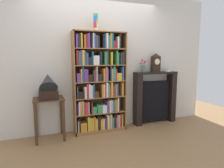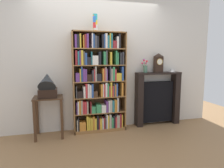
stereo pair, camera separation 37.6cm
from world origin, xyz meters
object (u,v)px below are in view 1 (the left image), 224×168
gramophone (48,86)px  teacup_with_saucer (168,70)px  side_table_left (49,110)px  fireplace_mantel (155,98)px  bookshelf (99,86)px  cup_stack (96,23)px  flower_vase (143,67)px  mantel_clock (156,63)px

gramophone → teacup_with_saucer: bearing=3.9°
side_table_left → fireplace_mantel: (2.19, 0.12, 0.02)m
bookshelf → teacup_with_saucer: (1.59, 0.04, 0.26)m
gramophone → fireplace_mantel: size_ratio=0.46×
cup_stack → flower_vase: cup_stack is taller
cup_stack → teacup_with_saucer: cup_stack is taller
cup_stack → mantel_clock: 1.51m
flower_vase → fireplace_mantel: bearing=2.4°
side_table_left → fireplace_mantel: fireplace_mantel is taller
fireplace_mantel → mantel_clock: size_ratio=2.85×
bookshelf → side_table_left: bearing=-176.1°
gramophone → mantel_clock: bearing=4.4°
bookshelf → cup_stack: bearing=-170.8°
bookshelf → mantel_clock: bookshelf is taller
fireplace_mantel → flower_vase: size_ratio=4.02×
teacup_with_saucer → side_table_left: bearing=-177.6°
flower_vase → teacup_with_saucer: flower_vase is taller
flower_vase → mantel_clock: bearing=-1.4°
bookshelf → fireplace_mantel: 1.31m
mantel_clock → fireplace_mantel: bearing=62.7°
flower_vase → teacup_with_saucer: size_ratio=1.90×
gramophone → flower_vase: flower_vase is taller
bookshelf → cup_stack: (-0.06, -0.01, 1.16)m
cup_stack → mantel_clock: (1.32, 0.05, -0.73)m
gramophone → mantel_clock: (2.18, 0.17, 0.36)m
flower_vase → teacup_with_saucer: 0.63m
teacup_with_saucer → flower_vase: bearing=179.6°
bookshelf → fireplace_mantel: (1.27, 0.06, -0.33)m
bookshelf → flower_vase: size_ratio=6.81×
gramophone → flower_vase: size_ratio=1.87×
gramophone → mantel_clock: mantel_clock is taller
gramophone → fireplace_mantel: 2.24m
side_table_left → teacup_with_saucer: 2.59m
cup_stack → mantel_clock: size_ratio=0.78×
side_table_left → mantel_clock: 2.32m
gramophone → teacup_with_saucer: (2.51, 0.17, 0.19)m
bookshelf → gramophone: bookshelf is taller
gramophone → teacup_with_saucer: 2.53m
bookshelf → side_table_left: (-0.93, -0.06, -0.36)m
gramophone → fireplace_mantel: bearing=4.9°
side_table_left → gramophone: 0.43m
side_table_left → mantel_clock: size_ratio=1.86×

